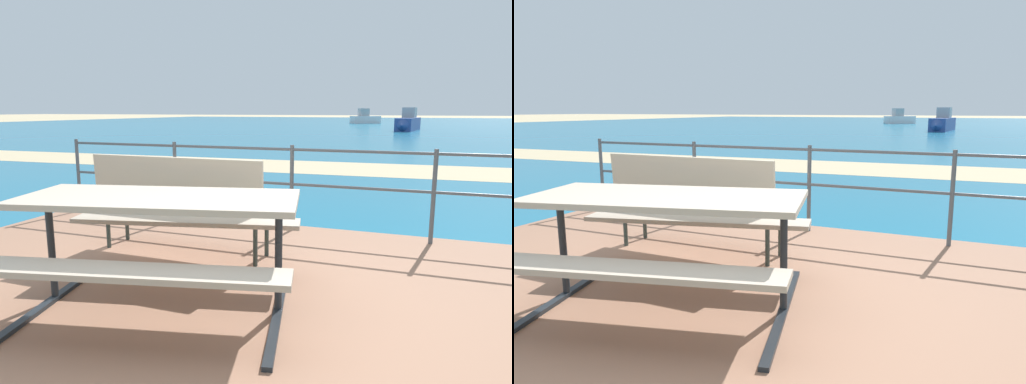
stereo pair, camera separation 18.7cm
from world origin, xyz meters
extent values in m
plane|color=tan|center=(0.00, 0.00, 0.00)|extent=(240.00, 240.00, 0.00)
cube|color=#996B51|center=(0.00, 0.00, 0.03)|extent=(6.40, 5.20, 0.06)
cube|color=#196B8E|center=(0.00, 40.00, 0.01)|extent=(90.00, 90.00, 0.01)
cube|color=tan|center=(0.00, 8.58, 0.01)|extent=(54.06, 4.76, 0.01)
cube|color=tan|center=(-0.28, 0.12, 0.82)|extent=(1.97, 1.17, 0.04)
cube|color=tan|center=(-0.15, -0.46, 0.52)|extent=(1.85, 0.67, 0.04)
cube|color=tan|center=(-0.41, 0.70, 0.52)|extent=(1.85, 0.67, 0.04)
cylinder|color=#1E2328|center=(-1.06, -0.06, 0.44)|extent=(0.06, 0.06, 0.76)
cube|color=#1E2328|center=(-1.06, -0.06, 0.07)|extent=(0.38, 1.43, 0.03)
cylinder|color=#1E2328|center=(0.50, 0.30, 0.44)|extent=(0.06, 0.06, 0.76)
cube|color=#1E2328|center=(0.50, 0.30, 0.07)|extent=(0.38, 1.43, 0.03)
cube|color=#BCAD93|center=(-0.74, 1.26, 0.52)|extent=(1.71, 0.41, 0.04)
cube|color=#BCAD93|center=(-0.74, 1.08, 0.76)|extent=(1.71, 0.06, 0.45)
cylinder|color=#2D3833|center=(0.04, 1.41, 0.29)|extent=(0.04, 0.04, 0.46)
cylinder|color=#2D3833|center=(0.04, 1.11, 0.29)|extent=(0.04, 0.04, 0.46)
cylinder|color=#2D3833|center=(-1.51, 1.42, 0.29)|extent=(0.04, 0.04, 0.46)
cylinder|color=#2D3833|center=(-1.51, 1.12, 0.29)|extent=(0.04, 0.04, 0.46)
cylinder|color=#4C5156|center=(-2.95, 2.37, 0.54)|extent=(0.04, 0.04, 0.96)
cylinder|color=#4C5156|center=(-1.48, 2.37, 0.54)|extent=(0.04, 0.04, 0.96)
cylinder|color=#4C5156|center=(0.00, 2.37, 0.54)|extent=(0.04, 0.04, 0.96)
cylinder|color=#4C5156|center=(1.48, 2.37, 0.54)|extent=(0.04, 0.04, 0.96)
cylinder|color=#4C5156|center=(0.00, 2.37, 0.98)|extent=(5.90, 0.03, 0.03)
cylinder|color=#4C5156|center=(0.00, 2.37, 0.59)|extent=(5.90, 0.03, 0.03)
cube|color=#2D478C|center=(0.20, 30.84, 0.44)|extent=(1.56, 4.71, 0.86)
cube|color=#A5A8AD|center=(0.24, 31.19, 1.22)|extent=(0.95, 1.18, 0.70)
cone|color=#2D478C|center=(-0.08, 28.30, 0.44)|extent=(0.82, 0.58, 0.77)
cube|color=silver|center=(-4.63, 46.72, 0.39)|extent=(3.11, 2.79, 0.76)
cube|color=#A5A8AD|center=(-4.81, 46.57, 1.16)|extent=(1.23, 1.20, 0.78)
cone|color=silver|center=(-3.23, 47.81, 0.39)|extent=(0.82, 0.85, 0.69)
camera|label=1|loc=(1.36, -2.45, 1.40)|focal=31.97mm
camera|label=2|loc=(1.53, -2.38, 1.40)|focal=31.97mm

